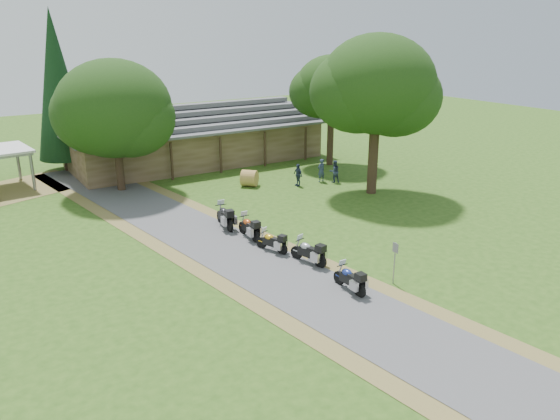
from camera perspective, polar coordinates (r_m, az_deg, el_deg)
ground at (r=24.09m, az=1.93°, el=-7.90°), size 120.00×120.00×0.00m
driveway at (r=26.95m, az=-3.76°, el=-4.95°), size 51.95×51.95×0.00m
lodge at (r=46.33m, az=-8.77°, el=8.01°), size 21.40×9.40×4.90m
motorcycle_row_a at (r=23.57m, az=7.28°, el=-7.01°), size 0.59×1.80×1.23m
motorcycle_row_b at (r=26.03m, az=2.99°, el=-4.26°), size 1.06×2.00×1.30m
motorcycle_row_c at (r=27.37m, az=-0.86°, el=-3.22°), size 1.09×1.78×1.16m
motorcycle_row_d at (r=29.13m, az=-3.26°, el=-1.71°), size 0.69×1.96×1.33m
motorcycle_row_e at (r=30.78m, az=-5.80°, el=-0.55°), size 0.95×2.16×1.43m
person_a at (r=39.93m, az=4.33°, el=4.36°), size 0.60×0.45×1.99m
person_b at (r=39.86m, az=5.71°, el=4.23°), size 0.60×0.48×1.90m
person_c at (r=38.78m, az=1.88°, el=3.89°), size 0.40×0.54×1.88m
hay_bale at (r=38.84m, az=-3.21°, el=3.35°), size 1.57×1.57×1.16m
sign_post at (r=24.38m, az=11.86°, el=-5.47°), size 0.35×0.06×1.93m
oak_lodge_left at (r=38.54m, az=-16.81°, el=8.51°), size 7.67×7.67×9.09m
oak_lodge_right at (r=44.45m, az=5.39°, el=11.16°), size 5.80×5.80×10.20m
oak_driveway at (r=36.62m, az=9.99°, el=10.64°), size 7.53×7.53×11.75m
cedar_near at (r=45.31m, az=-22.13°, el=11.36°), size 3.96×3.96×12.24m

